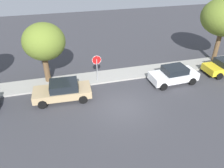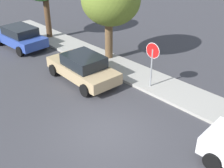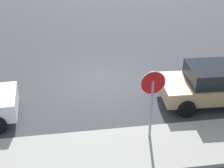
{
  "view_description": "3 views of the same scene",
  "coord_description": "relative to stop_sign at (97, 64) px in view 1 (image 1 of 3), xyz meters",
  "views": [
    {
      "loc": [
        -4.1,
        -12.16,
        9.76
      ],
      "look_at": [
        -0.53,
        1.17,
        1.33
      ],
      "focal_mm": 35.0,
      "sensor_mm": 36.0,
      "label": 1
    },
    {
      "loc": [
        6.54,
        -5.92,
        7.06
      ],
      "look_at": [
        -0.82,
        1.12,
        1.46
      ],
      "focal_mm": 45.0,
      "sensor_mm": 36.0,
      "label": 2
    },
    {
      "loc": [
        1.43,
        12.54,
        6.92
      ],
      "look_at": [
        -0.21,
        1.72,
        0.81
      ],
      "focal_mm": 55.0,
      "sensor_mm": 36.0,
      "label": 3
    }
  ],
  "objects": [
    {
      "name": "sidewalk_curb",
      "position": [
        1.08,
        0.54,
        -1.6
      ],
      "size": [
        32.0,
        2.13,
        0.14
      ],
      "primitive_type": "cube",
      "color": "#9E9B93",
      "rests_on": "ground_plane"
    },
    {
      "name": "fire_hydrant",
      "position": [
        6.09,
        -0.05,
        -1.31
      ],
      "size": [
        0.3,
        0.22,
        0.72
      ],
      "color": "gold",
      "rests_on": "ground_plane"
    },
    {
      "name": "parked_car_white",
      "position": [
        6.27,
        -1.84,
        -0.93
      ],
      "size": [
        4.1,
        2.11,
        1.47
      ],
      "color": "white",
      "rests_on": "ground_plane"
    },
    {
      "name": "parked_car_tan",
      "position": [
        -3.05,
        -1.88,
        -0.94
      ],
      "size": [
        4.39,
        2.22,
        1.46
      ],
      "color": "tan",
      "rests_on": "ground_plane"
    },
    {
      "name": "stop_sign",
      "position": [
        0.0,
        0.0,
        0.0
      ],
      "size": [
        0.78,
        0.08,
        2.44
      ],
      "color": "gray",
      "rests_on": "ground_plane"
    },
    {
      "name": "ground_plane",
      "position": [
        1.08,
        -4.04,
        -1.67
      ],
      "size": [
        60.0,
        60.0,
        0.0
      ],
      "primitive_type": "plane",
      "color": "#38383D"
    },
    {
      "name": "street_tree_far",
      "position": [
        -3.97,
        1.03,
        1.95
      ],
      "size": [
        3.36,
        3.36,
        5.14
      ],
      "color": "brown",
      "rests_on": "ground_plane"
    }
  ]
}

